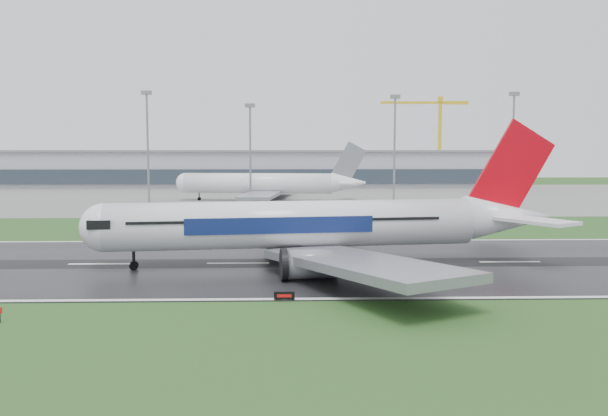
{
  "coord_description": "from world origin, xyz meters",
  "views": [
    {
      "loc": [
        27.12,
        -89.96,
        16.89
      ],
      "look_at": [
        29.95,
        12.0,
        7.0
      ],
      "focal_mm": 36.91,
      "sensor_mm": 36.0,
      "label": 1
    }
  ],
  "objects": [
    {
      "name": "ground",
      "position": [
        0.0,
        0.0,
        0.0
      ],
      "size": [
        520.0,
        520.0,
        0.0
      ],
      "primitive_type": "plane",
      "color": "#21471A",
      "rests_on": "ground"
    },
    {
      "name": "runway",
      "position": [
        0.0,
        0.0,
        0.05
      ],
      "size": [
        400.0,
        45.0,
        0.1
      ],
      "primitive_type": "cube",
      "color": "black",
      "rests_on": "ground"
    },
    {
      "name": "apron",
      "position": [
        0.0,
        125.0,
        0.04
      ],
      "size": [
        400.0,
        130.0,
        0.08
      ],
      "primitive_type": "cube",
      "color": "slate",
      "rests_on": "ground"
    },
    {
      "name": "terminal",
      "position": [
        0.0,
        185.0,
        7.5
      ],
      "size": [
        240.0,
        36.0,
        15.0
      ],
      "primitive_type": "cube",
      "color": "#94979F",
      "rests_on": "ground"
    },
    {
      "name": "main_airliner",
      "position": [
        32.77,
        -1.23,
        10.13
      ],
      "size": [
        75.22,
        72.4,
        20.05
      ],
      "primitive_type": null,
      "rotation": [
        0.0,
        0.0,
        0.12
      ],
      "color": "white",
      "rests_on": "runway"
    },
    {
      "name": "parked_airliner",
      "position": [
        20.66,
        106.8,
        9.07
      ],
      "size": [
        67.82,
        64.13,
        17.97
      ],
      "primitive_type": null,
      "rotation": [
        0.0,
        0.0,
        -0.12
      ],
      "color": "white",
      "rests_on": "apron"
    },
    {
      "name": "tower_crane",
      "position": [
        98.33,
        200.0,
        20.3
      ],
      "size": [
        40.81,
        2.28,
        40.6
      ],
      "primitive_type": null,
      "rotation": [
        0.0,
        0.0,
        0.0
      ],
      "color": "gold",
      "rests_on": "ground"
    },
    {
      "name": "runway_sign",
      "position": [
        26.82,
        -22.24,
        0.52
      ],
      "size": [
        2.31,
        0.54,
        1.04
      ],
      "primitive_type": null,
      "rotation": [
        0.0,
        0.0,
        -0.12
      ],
      "color": "black",
      "rests_on": "ground"
    },
    {
      "name": "floodmast_2",
      "position": [
        -14.7,
        100.0,
        16.31
      ],
      "size": [
        0.64,
        0.64,
        32.62
      ],
      "primitive_type": "cylinder",
      "color": "gray",
      "rests_on": "ground"
    },
    {
      "name": "floodmast_3",
      "position": [
        16.12,
        100.0,
        14.45
      ],
      "size": [
        0.64,
        0.64,
        28.9
      ],
      "primitive_type": "cylinder",
      "color": "gray",
      "rests_on": "ground"
    },
    {
      "name": "floodmast_4",
      "position": [
        59.98,
        100.0,
        15.8
      ],
      "size": [
        0.64,
        0.64,
        31.6
      ],
      "primitive_type": "cylinder",
      "color": "gray",
      "rests_on": "ground"
    },
    {
      "name": "floodmast_5",
      "position": [
        96.3,
        100.0,
        16.26
      ],
      "size": [
        0.64,
        0.64,
        32.52
      ],
      "primitive_type": "cylinder",
      "color": "gray",
      "rests_on": "ground"
    }
  ]
}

